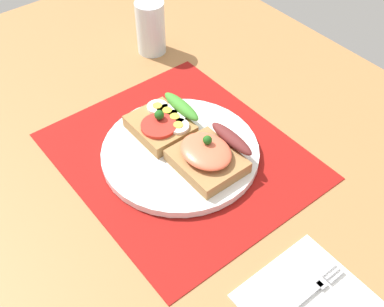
{
  "coord_description": "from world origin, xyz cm",
  "views": [
    {
      "loc": [
        43.56,
        -32.19,
        56.64
      ],
      "look_at": [
        3.0,
        0.0,
        3.05
      ],
      "focal_mm": 45.7,
      "sensor_mm": 36.0,
      "label": 1
    }
  ],
  "objects_px": {
    "sandwich_salmon": "(209,155)",
    "drinking_glass": "(151,27)",
    "napkin": "(311,304)",
    "plate": "(180,152)",
    "sandwich_egg_tomato": "(163,123)",
    "fork": "(307,295)"
  },
  "relations": [
    {
      "from": "sandwich_salmon",
      "to": "napkin",
      "type": "relative_size",
      "value": 0.71
    },
    {
      "from": "sandwich_salmon",
      "to": "drinking_glass",
      "type": "height_order",
      "value": "drinking_glass"
    },
    {
      "from": "sandwich_salmon",
      "to": "drinking_glass",
      "type": "bearing_deg",
      "value": 159.62
    },
    {
      "from": "plate",
      "to": "sandwich_salmon",
      "type": "xyz_separation_m",
      "value": [
        0.05,
        0.02,
        0.03
      ]
    },
    {
      "from": "napkin",
      "to": "fork",
      "type": "relative_size",
      "value": 1.1
    },
    {
      "from": "sandwich_egg_tomato",
      "to": "drinking_glass",
      "type": "bearing_deg",
      "value": 149.31
    },
    {
      "from": "sandwich_egg_tomato",
      "to": "napkin",
      "type": "distance_m",
      "value": 0.36
    },
    {
      "from": "sandwich_salmon",
      "to": "drinking_glass",
      "type": "distance_m",
      "value": 0.35
    },
    {
      "from": "napkin",
      "to": "drinking_glass",
      "type": "relative_size",
      "value": 1.39
    },
    {
      "from": "plate",
      "to": "drinking_glass",
      "type": "distance_m",
      "value": 0.31
    },
    {
      "from": "plate",
      "to": "fork",
      "type": "distance_m",
      "value": 0.29
    },
    {
      "from": "plate",
      "to": "napkin",
      "type": "distance_m",
      "value": 0.3
    },
    {
      "from": "sandwich_salmon",
      "to": "napkin",
      "type": "bearing_deg",
      "value": -10.11
    },
    {
      "from": "sandwich_egg_tomato",
      "to": "fork",
      "type": "xyz_separation_m",
      "value": [
        0.35,
        -0.03,
        -0.02
      ]
    },
    {
      "from": "sandwich_salmon",
      "to": "napkin",
      "type": "xyz_separation_m",
      "value": [
        0.25,
        -0.04,
        -0.03
      ]
    },
    {
      "from": "sandwich_salmon",
      "to": "drinking_glass",
      "type": "relative_size",
      "value": 0.99
    },
    {
      "from": "fork",
      "to": "drinking_glass",
      "type": "xyz_separation_m",
      "value": [
        -0.56,
        0.16,
        0.05
      ]
    },
    {
      "from": "drinking_glass",
      "to": "sandwich_salmon",
      "type": "bearing_deg",
      "value": -20.38
    },
    {
      "from": "napkin",
      "to": "fork",
      "type": "bearing_deg",
      "value": 161.51
    },
    {
      "from": "fork",
      "to": "napkin",
      "type": "bearing_deg",
      "value": -18.49
    },
    {
      "from": "plate",
      "to": "drinking_glass",
      "type": "height_order",
      "value": "drinking_glass"
    },
    {
      "from": "fork",
      "to": "drinking_glass",
      "type": "height_order",
      "value": "drinking_glass"
    }
  ]
}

